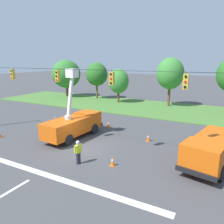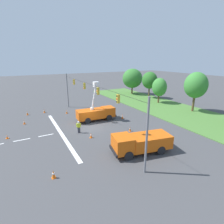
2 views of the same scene
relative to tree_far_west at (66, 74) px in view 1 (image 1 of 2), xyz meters
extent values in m
plane|color=#424244|center=(18.46, -20.55, -4.61)|extent=(200.00, 200.00, 0.00)
cube|color=#477533|center=(18.46, -2.55, -4.56)|extent=(56.00, 12.00, 0.10)
cube|color=silver|center=(18.46, -25.31, -4.61)|extent=(17.60, 0.50, 0.01)
cube|color=silver|center=(18.46, -27.31, -4.61)|extent=(0.20, 2.00, 0.01)
cylinder|color=black|center=(18.46, -20.55, 1.99)|extent=(26.00, 0.03, 0.03)
cylinder|color=black|center=(10.57, -20.55, 1.94)|extent=(0.02, 0.02, 0.10)
cube|color=gold|center=(10.57, -20.55, 1.41)|extent=(0.32, 0.28, 0.96)
cylinder|color=black|center=(10.57, -20.71, 1.73)|extent=(0.16, 0.05, 0.16)
cylinder|color=black|center=(10.57, -20.71, 1.41)|extent=(0.16, 0.05, 0.16)
cylinder|color=red|center=(10.57, -20.71, 1.09)|extent=(0.16, 0.05, 0.16)
cylinder|color=black|center=(16.15, -20.55, 1.94)|extent=(0.02, 0.02, 0.10)
cube|color=gold|center=(16.15, -20.55, 1.41)|extent=(0.32, 0.28, 0.96)
cylinder|color=black|center=(16.15, -20.71, 1.73)|extent=(0.16, 0.05, 0.16)
cylinder|color=black|center=(16.15, -20.71, 1.41)|extent=(0.16, 0.05, 0.16)
cylinder|color=red|center=(16.15, -20.71, 1.09)|extent=(0.16, 0.05, 0.16)
cylinder|color=black|center=(21.30, -20.55, 1.94)|extent=(0.02, 0.02, 0.10)
cube|color=gold|center=(21.30, -20.55, 1.41)|extent=(0.32, 0.28, 0.96)
cylinder|color=black|center=(21.30, -20.71, 1.73)|extent=(0.16, 0.05, 0.16)
cylinder|color=red|center=(21.30, -20.71, 1.41)|extent=(0.16, 0.05, 0.16)
cylinder|color=black|center=(21.30, -20.71, 1.09)|extent=(0.16, 0.05, 0.16)
cylinder|color=black|center=(26.51, -20.55, 1.94)|extent=(0.02, 0.02, 0.10)
cube|color=gold|center=(26.51, -20.55, 1.41)|extent=(0.32, 0.28, 0.96)
cylinder|color=black|center=(26.51, -20.71, 1.73)|extent=(0.16, 0.05, 0.16)
cylinder|color=red|center=(26.51, -20.71, 1.41)|extent=(0.16, 0.05, 0.16)
cylinder|color=black|center=(26.51, -20.71, 1.09)|extent=(0.16, 0.05, 0.16)
cylinder|color=brown|center=(0.00, 0.00, -3.48)|extent=(0.44, 0.44, 2.26)
ellipsoid|color=#33752D|center=(0.00, 0.00, 0.01)|extent=(5.55, 5.79, 5.54)
cylinder|color=brown|center=(6.69, 0.77, -3.14)|extent=(0.37, 0.37, 2.93)
ellipsoid|color=#286623|center=(6.69, 0.77, 0.10)|extent=(4.18, 3.86, 4.36)
cylinder|color=brown|center=(12.11, -0.87, -3.48)|extent=(0.39, 0.39, 2.25)
ellipsoid|color=#387F33|center=(12.11, -0.87, -0.82)|extent=(3.62, 3.15, 4.23)
cylinder|color=brown|center=(20.62, 0.26, -2.88)|extent=(0.42, 0.42, 3.47)
ellipsoid|color=#387F33|center=(20.62, 0.26, 0.66)|extent=(4.25, 4.41, 4.96)
cube|color=#D6560F|center=(16.04, -19.69, -3.38)|extent=(2.56, 4.65, 1.47)
cube|color=#D6560F|center=(16.29, -16.49, -3.32)|extent=(2.27, 2.09, 1.59)
cube|color=#1E2838|center=(16.34, -15.82, -3.04)|extent=(1.89, 0.25, 0.71)
cube|color=black|center=(16.37, -15.45, -3.96)|extent=(2.22, 0.33, 0.30)
cylinder|color=black|center=(15.25, -16.67, -4.11)|extent=(0.36, 1.02, 1.00)
cylinder|color=black|center=(17.29, -16.83, -4.11)|extent=(0.36, 1.02, 1.00)
cylinder|color=black|center=(14.96, -20.41, -4.11)|extent=(0.36, 1.02, 1.00)
cylinder|color=black|center=(16.99, -20.57, -4.11)|extent=(0.36, 1.02, 1.00)
cylinder|color=silver|center=(16.06, -19.37, -2.46)|extent=(0.60, 0.60, 0.36)
cube|color=white|center=(16.10, -18.98, -0.67)|extent=(0.32, 1.04, 3.99)
cube|color=white|center=(16.13, -18.58, 1.55)|extent=(0.96, 0.87, 0.80)
cube|color=#D6560F|center=(28.54, -17.56, -3.39)|extent=(3.35, 4.97, 1.45)
cube|color=#D6560F|center=(27.90, -20.76, -3.25)|extent=(2.74, 2.39, 1.71)
cube|color=#1E2838|center=(27.76, -21.43, -2.95)|extent=(2.10, 0.52, 0.77)
cube|color=black|center=(27.69, -21.80, -3.96)|extent=(2.48, 0.65, 0.30)
cylinder|color=black|center=(29.08, -20.73, -4.11)|extent=(0.47, 1.04, 1.00)
cylinder|color=black|center=(26.82, -20.27, -4.11)|extent=(0.47, 1.04, 1.00)
cylinder|color=black|center=(27.58, -16.53, -4.11)|extent=(0.47, 1.04, 1.00)
cylinder|color=#383842|center=(19.90, -22.92, -4.18)|extent=(0.18, 0.18, 0.85)
cylinder|color=#383842|center=(19.84, -23.11, -4.18)|extent=(0.18, 0.18, 0.85)
cube|color=#D8EA26|center=(19.87, -23.02, -3.46)|extent=(0.35, 0.45, 0.60)
cube|color=silver|center=(19.87, -23.02, -3.46)|extent=(0.20, 0.42, 0.62)
cylinder|color=#D8EA26|center=(19.95, -22.76, -3.43)|extent=(0.11, 0.11, 0.55)
cylinder|color=#D8EA26|center=(19.79, -23.28, -3.43)|extent=(0.11, 0.11, 0.55)
sphere|color=tan|center=(19.87, -23.02, -3.03)|extent=(0.22, 0.22, 0.22)
sphere|color=white|center=(19.87, -23.02, -2.97)|extent=(0.26, 0.26, 0.26)
cube|color=orange|center=(9.80, -22.12, -4.59)|extent=(0.36, 0.36, 0.03)
cone|color=orange|center=(9.80, -22.12, -4.23)|extent=(0.28, 0.28, 0.70)
cube|color=orange|center=(17.52, -14.28, -4.59)|extent=(0.36, 0.36, 0.03)
cone|color=orange|center=(17.52, -14.28, -4.21)|extent=(0.30, 0.30, 0.74)
cylinder|color=white|center=(17.52, -14.28, -4.17)|extent=(0.18, 0.18, 0.13)
cube|color=orange|center=(22.86, -16.31, -4.59)|extent=(0.36, 0.36, 0.03)
cone|color=orange|center=(22.86, -16.31, -4.23)|extent=(0.28, 0.28, 0.71)
cylinder|color=white|center=(22.86, -16.31, -4.19)|extent=(0.18, 0.18, 0.13)
cube|color=orange|center=(10.16, -14.73, -4.59)|extent=(0.36, 0.36, 0.03)
cone|color=orange|center=(10.16, -14.73, -4.29)|extent=(0.23, 0.23, 0.58)
cylinder|color=white|center=(10.16, -14.73, -4.26)|extent=(0.14, 0.14, 0.10)
cube|color=orange|center=(22.21, -22.14, -4.59)|extent=(0.36, 0.36, 0.03)
cone|color=orange|center=(22.21, -22.14, -4.23)|extent=(0.28, 0.28, 0.70)
cylinder|color=white|center=(22.21, -22.14, -4.20)|extent=(0.17, 0.17, 0.13)
camera|label=1|loc=(28.84, -34.71, 2.71)|focal=35.00mm
camera|label=2|loc=(42.23, -29.91, 5.54)|focal=28.00mm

